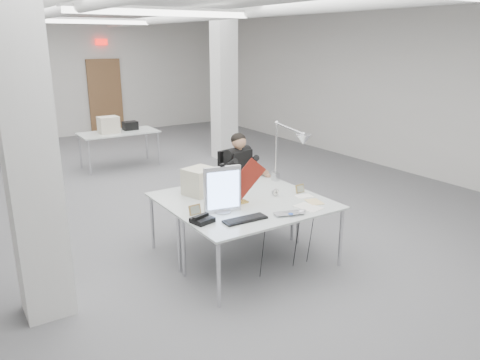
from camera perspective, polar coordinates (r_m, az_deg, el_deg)
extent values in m
cube|color=#5B5B5E|center=(7.62, -8.21, -3.59)|extent=(10.00, 14.00, 0.02)
cube|color=silver|center=(13.88, -21.16, 11.45)|extent=(10.00, 0.02, 3.20)
cube|color=silver|center=(10.34, 17.82, 10.32)|extent=(0.02, 14.00, 3.20)
cube|color=white|center=(4.67, -24.30, 2.72)|extent=(0.45, 0.45, 3.20)
cube|color=white|center=(10.58, -1.96, 11.23)|extent=(0.45, 0.45, 3.20)
cube|color=brown|center=(14.17, -16.08, 9.75)|extent=(0.95, 0.08, 2.10)
cube|color=red|center=(14.04, -16.54, 15.81)|extent=(0.32, 0.06, 0.16)
cylinder|color=silver|center=(6.76, -19.14, 19.32)|extent=(0.16, 13.60, 0.16)
cylinder|color=silver|center=(7.84, 0.68, 19.70)|extent=(0.16, 13.60, 0.16)
cube|color=white|center=(7.16, -9.25, 19.47)|extent=(2.80, 0.14, 0.08)
cube|color=white|center=(10.93, -18.32, 17.86)|extent=(2.80, 0.14, 0.08)
cube|color=silver|center=(5.32, 3.01, -3.87)|extent=(1.80, 0.90, 0.02)
cube|color=silver|center=(6.03, -2.02, -1.35)|extent=(1.80, 0.90, 0.02)
cube|color=silver|center=(10.20, -14.59, 5.62)|extent=(1.60, 0.80, 0.02)
cube|color=silver|center=(11.92, -27.26, 5.85)|extent=(1.60, 0.80, 0.02)
cube|color=silver|center=(5.19, -2.16, -1.17)|extent=(0.43, 0.13, 0.53)
cube|color=maroon|center=(5.28, 0.48, -0.24)|extent=(0.49, 0.19, 0.55)
cube|color=black|center=(5.02, 0.62, -4.83)|extent=(0.49, 0.18, 0.02)
imported|color=#B9BABE|center=(5.17, 6.20, -4.29)|extent=(0.38, 0.31, 0.03)
ellipsoid|color=silver|center=(5.28, 7.60, -3.78)|extent=(0.12, 0.10, 0.04)
cube|color=black|center=(4.98, -4.61, -4.89)|extent=(0.25, 0.23, 0.05)
cube|color=#A17C45|center=(5.20, -5.53, -3.61)|extent=(0.15, 0.05, 0.11)
cube|color=#9F8244|center=(5.96, 7.31, -1.04)|extent=(0.14, 0.05, 0.11)
cylinder|color=#A3A2A7|center=(5.81, 4.32, -1.46)|extent=(0.09, 0.03, 0.09)
cube|color=silver|center=(5.46, 8.32, -3.30)|extent=(0.26, 0.34, 0.01)
cube|color=#D9BC82|center=(5.65, 9.04, -2.64)|extent=(0.21, 0.26, 0.01)
cube|color=white|center=(5.84, 7.81, -1.96)|extent=(0.22, 0.17, 0.01)
cube|color=beige|center=(5.84, -4.89, -0.17)|extent=(0.43, 0.42, 0.33)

